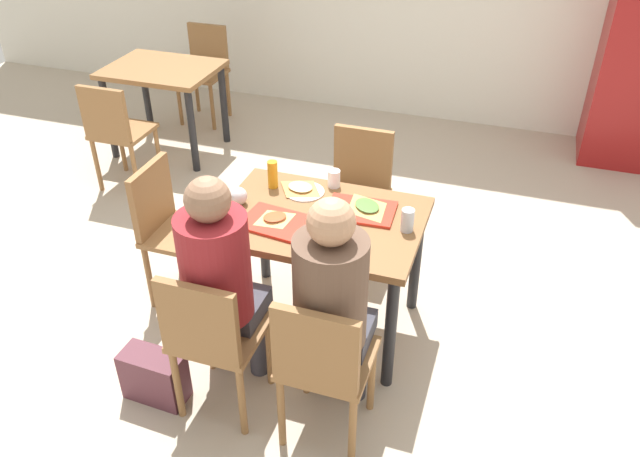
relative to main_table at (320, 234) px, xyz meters
The scene contains 24 objects.
ground_plane 0.65m from the main_table, ahead, with size 10.00×10.00×0.02m, color #B7A893.
main_table is the anchor object (origin of this frame).
chair_near_left 0.82m from the main_table, 109.28° to the right, with size 0.40×0.40×0.87m.
chair_near_right 0.82m from the main_table, 70.72° to the right, with size 0.40×0.40×0.87m.
chair_far_side 0.78m from the main_table, 90.00° to the left, with size 0.40×0.40×0.87m.
chair_left_end 0.93m from the main_table, behind, with size 0.40×0.40×0.87m.
person_in_red 0.69m from the main_table, 113.17° to the right, with size 0.32×0.42×1.28m.
person_in_brown_jacket 0.69m from the main_table, 66.83° to the right, with size 0.32×0.42×1.28m.
tray_red_near 0.26m from the main_table, 144.36° to the right, with size 0.36×0.26×0.02m, color red.
tray_red_far 0.25m from the main_table, 31.57° to the left, with size 0.36×0.26×0.02m, color red.
paper_plate_center 0.29m from the main_table, 127.27° to the left, with size 0.22×0.22×0.01m, color white.
paper_plate_near_edge 0.29m from the main_table, 52.73° to the right, with size 0.22×0.22×0.01m, color white.
pizza_slice_a 0.27m from the main_table, 149.48° to the right, with size 0.22×0.22×0.02m.
pizza_slice_b 0.29m from the main_table, 32.65° to the left, with size 0.28×0.28×0.02m.
pizza_slice_c 0.32m from the main_table, 130.39° to the left, with size 0.25×0.23×0.02m.
plastic_cup_a 0.36m from the main_table, 94.69° to the left, with size 0.07×0.07×0.10m, color white.
plastic_cup_b 0.36m from the main_table, 85.31° to the right, with size 0.07×0.07×0.10m, color white.
soda_can 0.49m from the main_table, ahead, with size 0.07×0.07×0.12m, color #B7BCC6.
condiment_bottle 0.45m from the main_table, 148.76° to the left, with size 0.06×0.06×0.16m, color orange.
foil_bundle 0.48m from the main_table, behind, with size 0.10×0.10×0.10m, color silver.
handbag 1.12m from the main_table, 128.23° to the right, with size 0.32×0.16×0.28m, color #592D38.
background_table 2.63m from the main_table, 138.28° to the left, with size 0.90×0.70×0.74m.
background_chair_near 2.22m from the main_table, 152.61° to the left, with size 0.40×0.40×0.87m.
background_chair_far 3.17m from the main_table, 128.33° to the left, with size 0.40×0.40×0.87m.
Camera 1 is at (0.89, -2.66, 2.54)m, focal length 35.69 mm.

